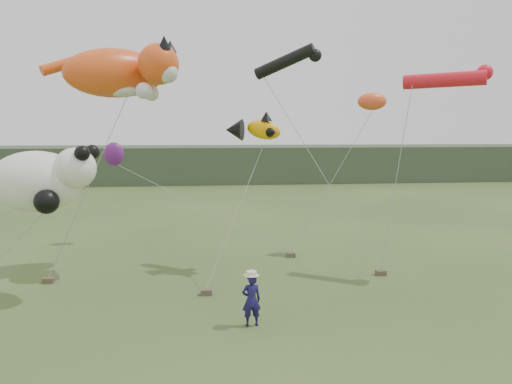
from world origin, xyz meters
TOP-DOWN VIEW (x-y plane):
  - ground at (0.00, 0.00)m, footprint 120.00×120.00m
  - headland at (-3.11, 44.69)m, footprint 90.00×13.00m
  - festival_attendant at (0.53, 0.12)m, footprint 0.61×0.44m
  - sandbag_anchors at (-1.38, 4.61)m, footprint 15.42×6.42m
  - cat_kite at (-3.90, 6.90)m, footprint 5.77×4.01m
  - fish_kite at (1.23, 6.28)m, footprint 2.48×1.61m
  - tube_kites at (6.44, 5.62)m, footprint 8.89×4.24m
  - panda_kite at (-6.22, 3.33)m, footprint 3.64×2.35m
  - misc_kites at (1.32, 10.33)m, footprint 13.59×4.08m

SIDE VIEW (x-z plane):
  - ground at x=0.00m, z-range 0.00..0.00m
  - sandbag_anchors at x=-1.38m, z-range 0.00..0.20m
  - festival_attendant at x=0.53m, z-range 0.00..1.58m
  - headland at x=-3.11m, z-range -0.08..3.92m
  - panda_kite at x=-6.22m, z-range 3.00..5.27m
  - fish_kite at x=1.23m, z-range 5.22..6.47m
  - misc_kites at x=1.32m, z-range 4.19..7.74m
  - cat_kite at x=-3.90m, z-range 6.91..9.37m
  - tube_kites at x=6.44m, z-range 7.20..9.13m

